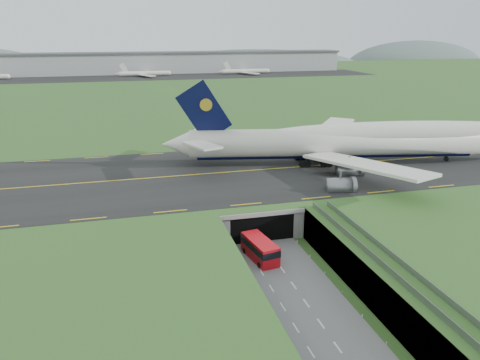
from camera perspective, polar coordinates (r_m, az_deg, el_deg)
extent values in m
plane|color=#325F26|center=(79.46, 4.47, -9.98)|extent=(900.00, 900.00, 0.00)
cube|color=gray|center=(78.11, 4.52, -8.03)|extent=(800.00, 800.00, 6.00)
cube|color=slate|center=(73.27, 6.41, -12.53)|extent=(12.00, 75.00, 0.20)
cube|color=black|center=(106.61, -1.20, 0.95)|extent=(800.00, 44.00, 0.18)
cube|color=gray|center=(93.91, 0.80, -1.78)|extent=(16.00, 22.00, 1.00)
cube|color=gray|center=(93.28, -3.37, -3.59)|extent=(2.00, 22.00, 6.00)
cube|color=gray|center=(96.75, 4.79, -2.82)|extent=(2.00, 22.00, 6.00)
cube|color=black|center=(90.49, 1.63, -4.60)|extent=(12.00, 12.00, 5.00)
cube|color=#A8A8A3|center=(83.96, 2.80, -4.16)|extent=(17.00, 0.50, 0.80)
cube|color=#A8A8A3|center=(66.70, 19.09, -11.12)|extent=(3.00, 53.00, 0.50)
cube|color=gray|center=(65.63, 18.12, -10.77)|extent=(0.06, 53.00, 1.00)
cube|color=gray|center=(67.09, 20.17, -10.34)|extent=(0.06, 53.00, 1.00)
cylinder|color=#A8A8A3|center=(61.86, 23.78, -17.43)|extent=(0.90, 0.90, 5.60)
cylinder|color=#A8A8A3|center=(69.92, 17.71, -12.38)|extent=(0.90, 0.90, 5.60)
cylinder|color=#A8A8A3|center=(79.00, 13.12, -8.33)|extent=(0.90, 0.90, 5.60)
cylinder|color=white|center=(115.10, 11.56, 4.56)|extent=(69.96, 20.19, 6.59)
sphere|color=white|center=(128.55, 26.88, 4.35)|extent=(7.60, 7.60, 6.46)
cone|color=white|center=(111.67, -7.77, 4.35)|extent=(8.30, 7.55, 6.26)
ellipsoid|color=white|center=(120.99, 20.33, 5.16)|extent=(77.72, 21.25, 6.92)
ellipsoid|color=black|center=(127.87, 26.53, 4.72)|extent=(5.09, 3.73, 2.31)
cylinder|color=black|center=(115.70, 11.48, 3.32)|extent=(65.77, 15.76, 2.77)
cube|color=white|center=(131.41, 10.62, 5.77)|extent=(25.79, 27.94, 2.77)
cube|color=white|center=(118.55, -4.53, 6.01)|extent=(10.77, 11.71, 1.06)
cube|color=white|center=(100.64, 14.98, 1.81)|extent=(16.72, 31.54, 2.77)
cube|color=white|center=(103.48, -4.69, 4.27)|extent=(7.70, 12.19, 1.06)
cube|color=black|center=(109.82, -4.41, 8.35)|extent=(12.97, 3.17, 14.57)
cylinder|color=gold|center=(109.57, -4.16, 9.15)|extent=(2.97, 1.27, 2.88)
cylinder|color=slate|center=(125.47, 10.67, 3.71)|extent=(5.92, 4.38, 3.40)
cylinder|color=slate|center=(134.70, 7.58, 4.82)|extent=(5.92, 4.38, 3.40)
cylinder|color=slate|center=(107.25, 13.10, 1.15)|extent=(5.92, 4.38, 3.40)
cylinder|color=slate|center=(96.02, 12.06, -0.73)|extent=(5.92, 4.38, 3.40)
cylinder|color=black|center=(126.21, 23.84, 2.39)|extent=(1.21, 0.73, 1.13)
cube|color=black|center=(115.09, 9.19, 2.41)|extent=(7.47, 8.28, 1.44)
cube|color=red|center=(79.41, 2.44, -8.41)|extent=(4.60, 8.96, 3.41)
cube|color=black|center=(79.12, 2.45, -7.97)|extent=(4.68, 9.08, 1.14)
cube|color=black|center=(80.05, 2.43, -9.33)|extent=(4.27, 8.36, 0.57)
cylinder|color=black|center=(77.14, 2.40, -10.32)|extent=(0.57, 1.08, 1.02)
cylinder|color=black|center=(81.69, 0.58, -8.62)|extent=(0.57, 1.08, 1.02)
cylinder|color=black|center=(78.38, 4.36, -9.88)|extent=(0.57, 1.08, 1.02)
cylinder|color=black|center=(82.86, 2.46, -8.23)|extent=(0.57, 1.08, 1.02)
cube|color=#B2B2B2|center=(367.80, -11.23, 13.79)|extent=(300.00, 22.00, 15.00)
cube|color=#4C4C51|center=(367.40, -11.30, 14.96)|extent=(302.00, 24.00, 1.20)
cube|color=black|center=(338.52, -10.80, 12.25)|extent=(320.00, 50.00, 0.08)
cylinder|color=white|center=(343.06, -11.56, 12.62)|extent=(34.00, 3.20, 3.20)
cylinder|color=white|center=(354.95, 0.68, 13.12)|extent=(34.00, 3.20, 3.20)
ellipsoid|color=#546563|center=(518.26, 1.57, 13.23)|extent=(260.00, 91.00, 44.00)
ellipsoid|color=#546563|center=(605.00, 20.58, 12.80)|extent=(180.00, 63.00, 60.00)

